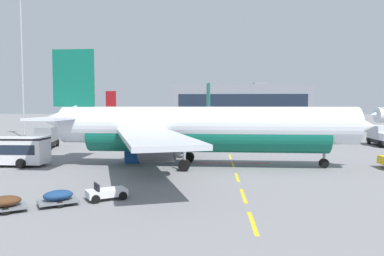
% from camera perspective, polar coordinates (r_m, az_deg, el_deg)
% --- Properties ---
extents(ground, '(400.00, 400.00, 0.00)m').
position_cam_1_polar(ground, '(62.68, 25.95, -2.56)').
color(ground, slate).
extents(apron_paint_markings, '(8.00, 98.81, 0.01)m').
position_cam_1_polar(apron_paint_markings, '(56.93, 5.44, -2.80)').
color(apron_paint_markings, yellow).
rests_on(apron_paint_markings, ground).
extents(airliner_foreground, '(34.73, 34.62, 12.20)m').
position_cam_1_polar(airliner_foreground, '(37.19, 1.35, -0.08)').
color(airliner_foreground, silver).
rests_on(airliner_foreground, ground).
extents(airliner_far_center, '(30.37, 29.08, 10.96)m').
position_cam_1_polar(airliner_far_center, '(113.85, -7.85, 2.18)').
color(airliner_far_center, silver).
rests_on(airliner_far_center, ground).
extents(airliner_far_right, '(32.88, 33.38, 11.71)m').
position_cam_1_polar(airliner_far_right, '(76.04, 3.87, 1.68)').
color(airliner_far_right, silver).
rests_on(airliner_far_right, ground).
extents(catering_truck, '(3.73, 7.34, 3.14)m').
position_cam_1_polar(catering_truck, '(57.58, -22.09, -1.33)').
color(catering_truck, black).
rests_on(catering_truck, ground).
extents(fuel_service_truck, '(3.02, 7.14, 3.14)m').
position_cam_1_polar(fuel_service_truck, '(63.77, 27.82, -1.03)').
color(fuel_service_truck, black).
rests_on(fuel_service_truck, ground).
extents(ground_power_truck, '(7.13, 2.99, 3.14)m').
position_cam_1_polar(ground_power_truck, '(59.56, 14.42, -1.02)').
color(ground_power_truck, black).
rests_on(ground_power_truck, ground).
extents(baggage_train, '(8.05, 5.83, 1.14)m').
position_cam_1_polar(baggage_train, '(24.74, -20.32, -10.23)').
color(baggage_train, silver).
rests_on(baggage_train, ground).
extents(uld_cargo_container, '(1.96, 1.93, 1.60)m').
position_cam_1_polar(uld_cargo_container, '(40.71, -9.52, -4.27)').
color(uld_cargo_container, '#194C9E').
rests_on(uld_cargo_container, ground).
extents(apron_light_mast_near, '(1.80, 1.80, 28.26)m').
position_cam_1_polar(apron_light_mast_near, '(78.15, -25.32, 11.34)').
color(apron_light_mast_near, slate).
rests_on(apron_light_mast_near, ground).
extents(terminal_satellite, '(60.49, 23.75, 16.94)m').
position_cam_1_polar(terminal_satellite, '(169.42, 7.67, 4.04)').
color(terminal_satellite, gray).
rests_on(terminal_satellite, ground).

